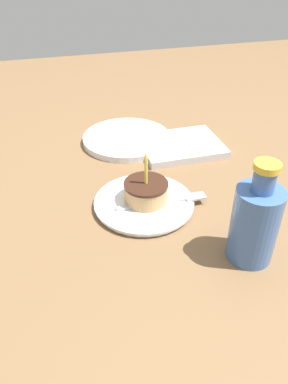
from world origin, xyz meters
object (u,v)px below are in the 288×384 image
(cake_slice, at_px, (146,191))
(bottle, at_px, (255,222))
(plate, at_px, (144,203))
(fork, at_px, (168,201))
(side_plate, at_px, (127,139))
(marble_board, at_px, (181,146))

(cake_slice, relative_size, bottle, 0.59)
(plate, bearing_deg, fork, -22.12)
(bottle, height_order, side_plate, bottle)
(cake_slice, xyz_separation_m, fork, (0.04, -0.02, -0.02))
(cake_slice, height_order, side_plate, cake_slice)
(fork, height_order, marble_board, same)
(side_plate, bearing_deg, plate, -96.48)
(plate, distance_m, fork, 0.05)
(fork, xyz_separation_m, bottle, (0.10, -0.18, 0.06))
(cake_slice, relative_size, side_plate, 0.48)
(bottle, bearing_deg, plate, 126.45)
(cake_slice, bearing_deg, bottle, -54.42)
(side_plate, distance_m, marble_board, 0.16)
(bottle, relative_size, side_plate, 0.80)
(plate, distance_m, side_plate, 0.31)
(side_plate, bearing_deg, cake_slice, -95.67)
(fork, bearing_deg, cake_slice, 155.56)
(cake_slice, bearing_deg, side_plate, 84.33)
(fork, distance_m, side_plate, 0.32)
(cake_slice, bearing_deg, plate, -175.85)
(fork, bearing_deg, marble_board, 63.78)
(plate, relative_size, bottle, 1.09)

